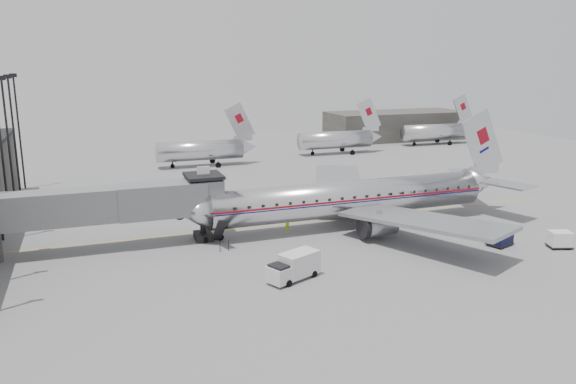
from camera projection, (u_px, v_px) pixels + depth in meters
name	position (u px, v px, depth m)	size (l,w,h in m)	color
ground	(307.00, 240.00, 53.95)	(160.00, 160.00, 0.00)	slate
hangar	(396.00, 125.00, 123.10)	(30.00, 12.00, 6.00)	#383633
apron_line	(312.00, 221.00, 60.44)	(0.15, 60.00, 0.01)	gold
jet_bridge	(122.00, 204.00, 50.84)	(21.00, 6.20, 7.10)	#575A5C
distant_aircraft_near	(201.00, 150.00, 91.18)	(16.39, 3.20, 10.26)	silver
distant_aircraft_mid	(336.00, 139.00, 103.45)	(16.39, 3.20, 10.26)	silver
distant_aircraft_far	(435.00, 131.00, 115.06)	(16.39, 3.20, 10.26)	silver
airliner	(356.00, 198.00, 58.26)	(37.20, 34.49, 11.77)	silver
service_van	(294.00, 266.00, 44.05)	(4.80, 3.41, 2.11)	silver
baggage_cart_navy	(500.00, 236.00, 52.21)	(2.64, 2.30, 1.75)	black
baggage_cart_white	(560.00, 239.00, 51.59)	(2.37, 2.06, 1.57)	silver
ramp_worker	(287.00, 224.00, 56.19)	(0.68, 0.44, 1.85)	#C8DB19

